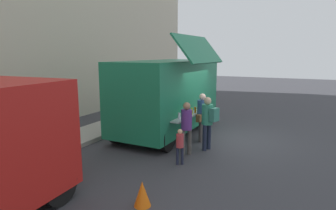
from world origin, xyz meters
TOP-DOWN VIEW (x-y plane):
  - ground_plane at (0.00, 0.00)m, footprint 60.00×60.00m
  - curb_strip at (-4.18, 4.82)m, footprint 28.00×1.60m
  - food_truck_main at (-0.18, 2.20)m, footprint 5.49×3.15m
  - traffic_cone_orange at (-5.55, 0.23)m, footprint 0.36×0.36m
  - trash_bin at (3.48, 4.52)m, footprint 0.60×0.60m
  - customer_front_ordering at (-0.69, 0.60)m, footprint 0.58×0.36m
  - customer_mid_with_backpack at (-1.53, 0.10)m, footprint 0.44×0.58m
  - customer_rear_waiting at (-2.25, 0.57)m, footprint 0.34×0.34m
  - child_near_queue at (-3.09, 0.43)m, footprint 0.21×0.21m

SIDE VIEW (x-z plane):
  - ground_plane at x=0.00m, z-range 0.00..0.00m
  - curb_strip at x=-4.18m, z-range 0.00..0.15m
  - traffic_cone_orange at x=-5.55m, z-range 0.00..0.55m
  - trash_bin at x=3.48m, z-range 0.00..0.93m
  - child_near_queue at x=-3.09m, z-range 0.10..1.16m
  - customer_rear_waiting at x=-2.25m, z-range 0.16..1.85m
  - customer_front_ordering at x=-0.69m, z-range 0.16..1.92m
  - customer_mid_with_backpack at x=-1.53m, z-range 0.20..1.98m
  - food_truck_main at x=-0.18m, z-range -0.32..3.48m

